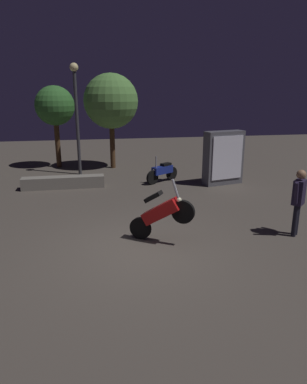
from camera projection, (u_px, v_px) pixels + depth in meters
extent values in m
plane|color=#4C443D|center=(142.00, 250.00, 8.10)|extent=(40.00, 40.00, 0.00)
cylinder|color=black|center=(140.00, 228.00, 8.68)|extent=(0.52, 0.39, 0.56)
cylinder|color=black|center=(183.00, 212.00, 8.11)|extent=(0.52, 0.39, 0.56)
cube|color=#B71414|center=(161.00, 211.00, 8.33)|extent=(0.97, 0.78, 0.76)
cube|color=black|center=(153.00, 197.00, 8.31)|extent=(0.49, 0.43, 0.32)
cylinder|color=gray|center=(175.00, 188.00, 8.03)|extent=(0.20, 0.16, 0.44)
sphere|color=#F2EABF|center=(179.00, 200.00, 8.07)|extent=(0.12, 0.12, 0.12)
cylinder|color=black|center=(172.00, 173.00, 14.51)|extent=(0.53, 0.39, 0.56)
cylinder|color=black|center=(152.00, 178.00, 13.79)|extent=(0.53, 0.39, 0.56)
cube|color=navy|center=(162.00, 170.00, 14.09)|extent=(0.96, 0.77, 0.30)
cube|color=black|center=(166.00, 164.00, 14.16)|extent=(0.50, 0.44, 0.10)
cylinder|color=gray|center=(156.00, 162.00, 13.75)|extent=(0.08, 0.08, 0.45)
sphere|color=#F2EABF|center=(154.00, 170.00, 13.78)|extent=(0.12, 0.12, 0.12)
cylinder|color=black|center=(295.00, 221.00, 8.79)|extent=(0.12, 0.12, 0.84)
cylinder|color=black|center=(297.00, 219.00, 8.91)|extent=(0.12, 0.12, 0.84)
cube|color=#261E38|center=(299.00, 192.00, 8.64)|extent=(0.43, 0.42, 0.62)
sphere|color=#9E7251|center=(301.00, 174.00, 8.52)|extent=(0.23, 0.23, 0.23)
cylinder|color=#261E38|center=(296.00, 193.00, 8.45)|extent=(0.20, 0.19, 0.57)
cylinder|color=#261E38|center=(302.00, 189.00, 8.82)|extent=(0.20, 0.19, 0.57)
cylinder|color=#38383D|center=(77.00, 125.00, 14.97)|extent=(0.14, 0.14, 4.39)
sphere|color=#F9E59E|center=(74.00, 67.00, 14.32)|extent=(0.36, 0.36, 0.36)
cylinder|color=#4C331E|center=(58.00, 144.00, 16.74)|extent=(0.24, 0.24, 2.29)
sphere|color=#336B2D|center=(55.00, 106.00, 16.24)|extent=(1.84, 1.84, 1.84)
cylinder|color=#4C331E|center=(112.00, 145.00, 16.60)|extent=(0.24, 0.24, 2.25)
sphere|color=#568C42|center=(111.00, 101.00, 16.04)|extent=(2.52, 2.52, 2.52)
cube|color=#595960|center=(223.00, 158.00, 13.68)|extent=(1.67, 0.85, 2.10)
cube|color=white|center=(227.00, 158.00, 13.43)|extent=(1.32, 0.34, 1.68)
cube|color=gray|center=(63.00, 182.00, 13.29)|extent=(3.08, 0.50, 0.45)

